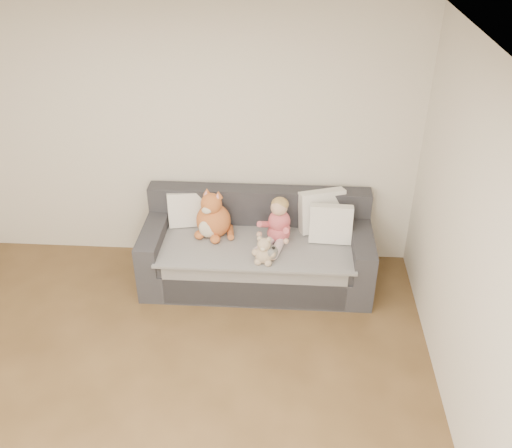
{
  "coord_description": "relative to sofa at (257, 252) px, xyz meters",
  "views": [
    {
      "loc": [
        1.0,
        -2.55,
        3.5
      ],
      "look_at": [
        0.72,
        1.87,
        0.75
      ],
      "focal_mm": 40.0,
      "sensor_mm": 36.0,
      "label": 1
    }
  ],
  "objects": [
    {
      "name": "sofa",
      "position": [
        0.0,
        0.0,
        0.0
      ],
      "size": [
        2.2,
        0.94,
        0.85
      ],
      "color": "#2D2D32",
      "rests_on": "ground"
    },
    {
      "name": "cushion_left",
      "position": [
        -0.71,
        0.21,
        0.34
      ],
      "size": [
        0.41,
        0.25,
        0.36
      ],
      "rotation": [
        0.0,
        0.0,
        0.21
      ],
      "color": "silver",
      "rests_on": "sofa"
    },
    {
      "name": "room_shell",
      "position": [
        -0.72,
        -1.64,
        0.99
      ],
      "size": [
        5.0,
        5.0,
        5.0
      ],
      "color": "brown",
      "rests_on": "ground"
    },
    {
      "name": "teddy_bear",
      "position": [
        0.08,
        -0.4,
        0.27
      ],
      "size": [
        0.22,
        0.17,
        0.28
      ],
      "rotation": [
        0.0,
        0.0,
        -0.14
      ],
      "color": "tan",
      "rests_on": "sofa"
    },
    {
      "name": "toddler",
      "position": [
        0.2,
        -0.06,
        0.36
      ],
      "size": [
        0.34,
        0.47,
        0.47
      ],
      "rotation": [
        0.0,
        0.0,
        -0.37
      ],
      "color": "#D8604C",
      "rests_on": "sofa"
    },
    {
      "name": "sippy_cup",
      "position": [
        0.07,
        -0.21,
        0.23
      ],
      "size": [
        0.11,
        0.09,
        0.13
      ],
      "rotation": [
        0.0,
        0.0,
        0.28
      ],
      "color": "#433289",
      "rests_on": "sofa"
    },
    {
      "name": "cushion_right_back",
      "position": [
        0.62,
        0.21,
        0.37
      ],
      "size": [
        0.49,
        0.34,
        0.42
      ],
      "rotation": [
        0.0,
        0.0,
        0.33
      ],
      "color": "silver",
      "rests_on": "sofa"
    },
    {
      "name": "plush_cat",
      "position": [
        -0.43,
        0.03,
        0.35
      ],
      "size": [
        0.39,
        0.36,
        0.51
      ],
      "rotation": [
        0.0,
        0.0,
        -0.38
      ],
      "color": "#C3672B",
      "rests_on": "sofa"
    },
    {
      "name": "plush_cow",
      "position": [
        0.14,
        -0.34,
        0.24
      ],
      "size": [
        0.14,
        0.22,
        0.17
      ],
      "rotation": [
        0.0,
        0.0,
        0.01
      ],
      "color": "white",
      "rests_on": "sofa"
    },
    {
      "name": "cushion_right_front",
      "position": [
        0.7,
        0.01,
        0.35
      ],
      "size": [
        0.41,
        0.2,
        0.38
      ],
      "rotation": [
        0.0,
        0.0,
        -0.05
      ],
      "color": "silver",
      "rests_on": "sofa"
    }
  ]
}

